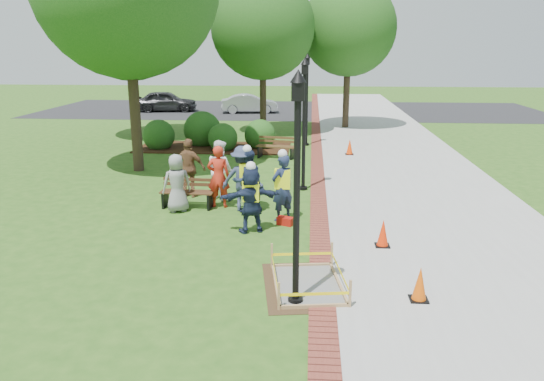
# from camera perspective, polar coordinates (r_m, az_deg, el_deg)

# --- Properties ---
(ground) EXTENTS (100.00, 100.00, 0.00)m
(ground) POSITION_cam_1_polar(r_m,az_deg,el_deg) (12.93, -2.62, -5.65)
(ground) COLOR #285116
(ground) RESTS_ON ground
(sidewalk) EXTENTS (6.00, 60.00, 0.02)m
(sidewalk) POSITION_cam_1_polar(r_m,az_deg,el_deg) (22.73, 13.09, 3.27)
(sidewalk) COLOR #9E9E99
(sidewalk) RESTS_ON ground
(brick_edging) EXTENTS (0.50, 60.00, 0.03)m
(brick_edging) POSITION_cam_1_polar(r_m,az_deg,el_deg) (22.46, 4.86, 3.49)
(brick_edging) COLOR maroon
(brick_edging) RESTS_ON ground
(mulch_bed) EXTENTS (7.00, 3.00, 0.05)m
(mulch_bed) POSITION_cam_1_polar(r_m,az_deg,el_deg) (24.83, -6.24, 4.62)
(mulch_bed) COLOR #381E0F
(mulch_bed) RESTS_ON ground
(parking_lot) EXTENTS (36.00, 12.00, 0.01)m
(parking_lot) POSITION_cam_1_polar(r_m,az_deg,el_deg) (39.28, 2.09, 8.66)
(parking_lot) COLOR black
(parking_lot) RESTS_ON ground
(wet_concrete_pad) EXTENTS (2.01, 2.52, 0.55)m
(wet_concrete_pad) POSITION_cam_1_polar(r_m,az_deg,el_deg) (10.66, 3.86, -9.08)
(wet_concrete_pad) COLOR #47331E
(wet_concrete_pad) RESTS_ON ground
(bench_near) EXTENTS (1.59, 0.61, 0.84)m
(bench_near) POSITION_cam_1_polar(r_m,az_deg,el_deg) (15.78, -9.07, -0.87)
(bench_near) COLOR #4C2B1A
(bench_near) RESTS_ON ground
(bench_far) EXTENTS (1.71, 0.85, 0.88)m
(bench_far) POSITION_cam_1_polar(r_m,az_deg,el_deg) (22.43, 0.44, 4.23)
(bench_far) COLOR brown
(bench_far) RESTS_ON ground
(cone_front) EXTENTS (0.35, 0.35, 0.68)m
(cone_front) POSITION_cam_1_polar(r_m,az_deg,el_deg) (10.40, 15.61, -9.74)
(cone_front) COLOR black
(cone_front) RESTS_ON ground
(cone_back) EXTENTS (0.34, 0.34, 0.68)m
(cone_back) POSITION_cam_1_polar(r_m,az_deg,el_deg) (12.84, 11.85, -4.58)
(cone_back) COLOR black
(cone_back) RESTS_ON ground
(cone_far) EXTENTS (0.35, 0.35, 0.70)m
(cone_far) POSITION_cam_1_polar(r_m,az_deg,el_deg) (23.31, 8.35, 4.63)
(cone_far) COLOR black
(cone_far) RESTS_ON ground
(toolbox) EXTENTS (0.49, 0.39, 0.21)m
(toolbox) POSITION_cam_1_polar(r_m,az_deg,el_deg) (14.14, 1.45, -3.30)
(toolbox) COLOR #A8140C
(toolbox) RESTS_ON ground
(lamp_near) EXTENTS (0.28, 0.28, 4.26)m
(lamp_near) POSITION_cam_1_polar(r_m,az_deg,el_deg) (9.24, 2.71, 1.82)
(lamp_near) COLOR black
(lamp_near) RESTS_ON ground
(lamp_mid) EXTENTS (0.28, 0.28, 4.26)m
(lamp_mid) POSITION_cam_1_polar(r_m,az_deg,el_deg) (17.11, 3.49, 8.14)
(lamp_mid) COLOR black
(lamp_mid) RESTS_ON ground
(lamp_far) EXTENTS (0.28, 0.28, 4.26)m
(lamp_far) POSITION_cam_1_polar(r_m,az_deg,el_deg) (25.07, 3.78, 10.46)
(lamp_far) COLOR black
(lamp_far) RESTS_ON ground
(tree_back) EXTENTS (5.32, 5.32, 8.15)m
(tree_back) POSITION_cam_1_polar(r_m,az_deg,el_deg) (28.26, -1.01, 17.14)
(tree_back) COLOR #3D2D1E
(tree_back) RESTS_ON ground
(tree_right) EXTENTS (5.26, 5.26, 8.13)m
(tree_right) POSITION_cam_1_polar(r_m,az_deg,el_deg) (30.88, 8.26, 16.87)
(tree_right) COLOR #3D2D1E
(tree_right) RESTS_ON ground
(tree_far) EXTENTS (5.65, 5.65, 8.53)m
(tree_far) POSITION_cam_1_polar(r_m,az_deg,el_deg) (27.84, -15.16, 17.10)
(tree_far) COLOR #3D2D1E
(tree_far) RESTS_ON ground
(shrub_a) EXTENTS (1.46, 1.46, 1.46)m
(shrub_a) POSITION_cam_1_polar(r_m,az_deg,el_deg) (25.03, -12.01, 4.41)
(shrub_a) COLOR #144614
(shrub_a) RESTS_ON ground
(shrub_b) EXTENTS (1.76, 1.76, 1.76)m
(shrub_b) POSITION_cam_1_polar(r_m,az_deg,el_deg) (25.54, -7.44, 4.84)
(shrub_b) COLOR #144614
(shrub_b) RESTS_ON ground
(shrub_c) EXTENTS (1.34, 1.34, 1.34)m
(shrub_c) POSITION_cam_1_polar(r_m,az_deg,el_deg) (24.23, -5.28, 4.33)
(shrub_c) COLOR #144614
(shrub_c) RESTS_ON ground
(shrub_d) EXTENTS (1.43, 1.43, 1.43)m
(shrub_d) POSITION_cam_1_polar(r_m,az_deg,el_deg) (24.70, -1.30, 4.60)
(shrub_d) COLOR #144614
(shrub_d) RESTS_ON ground
(shrub_e) EXTENTS (0.97, 0.97, 0.97)m
(shrub_e) POSITION_cam_1_polar(r_m,az_deg,el_deg) (25.60, -6.65, 4.89)
(shrub_e) COLOR #144614
(shrub_e) RESTS_ON ground
(casual_person_a) EXTENTS (0.63, 0.55, 1.67)m
(casual_person_a) POSITION_cam_1_polar(r_m,az_deg,el_deg) (15.31, -10.19, 0.77)
(casual_person_a) COLOR gray
(casual_person_a) RESTS_ON ground
(casual_person_b) EXTENTS (0.60, 0.40, 1.84)m
(casual_person_b) POSITION_cam_1_polar(r_m,az_deg,el_deg) (15.55, -5.76, 1.49)
(casual_person_b) COLOR red
(casual_person_b) RESTS_ON ground
(casual_person_c) EXTENTS (0.69, 0.68, 1.84)m
(casual_person_c) POSITION_cam_1_polar(r_m,az_deg,el_deg) (16.41, -5.62, 2.24)
(casual_person_c) COLOR white
(casual_person_c) RESTS_ON ground
(casual_person_d) EXTENTS (0.67, 0.51, 1.85)m
(casual_person_d) POSITION_cam_1_polar(r_m,az_deg,el_deg) (16.73, -8.87, 2.39)
(casual_person_d) COLOR brown
(casual_person_d) RESTS_ON ground
(casual_person_e) EXTENTS (0.63, 0.44, 1.89)m
(casual_person_e) POSITION_cam_1_polar(r_m,az_deg,el_deg) (15.18, -3.15, 1.28)
(casual_person_e) COLOR #303855
(casual_person_e) RESTS_ON ground
(hivis_worker_a) EXTENTS (0.63, 0.52, 1.85)m
(hivis_worker_a) POSITION_cam_1_polar(r_m,az_deg,el_deg) (13.40, -2.26, -0.74)
(hivis_worker_a) COLOR #151E38
(hivis_worker_a) RESTS_ON ground
(hivis_worker_b) EXTENTS (0.69, 0.66, 1.98)m
(hivis_worker_b) POSITION_cam_1_polar(r_m,az_deg,el_deg) (14.25, 1.12, 0.50)
(hivis_worker_b) COLOR #16193A
(hivis_worker_b) RESTS_ON ground
(hivis_worker_c) EXTENTS (0.68, 0.58, 1.95)m
(hivis_worker_c) POSITION_cam_1_polar(r_m,az_deg,el_deg) (15.04, -2.66, 1.24)
(hivis_worker_c) COLOR #1C1F4A
(hivis_worker_c) RESTS_ON ground
(parked_car_a) EXTENTS (2.75, 5.16, 1.61)m
(parked_car_a) POSITION_cam_1_polar(r_m,az_deg,el_deg) (39.10, -11.29, 8.34)
(parked_car_a) COLOR #28272A
(parked_car_a) RESTS_ON ground
(parked_car_b) EXTENTS (2.44, 4.52, 1.41)m
(parked_car_b) POSITION_cam_1_polar(r_m,az_deg,el_deg) (37.57, -2.41, 8.34)
(parked_car_b) COLOR #AEADB2
(parked_car_b) RESTS_ON ground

